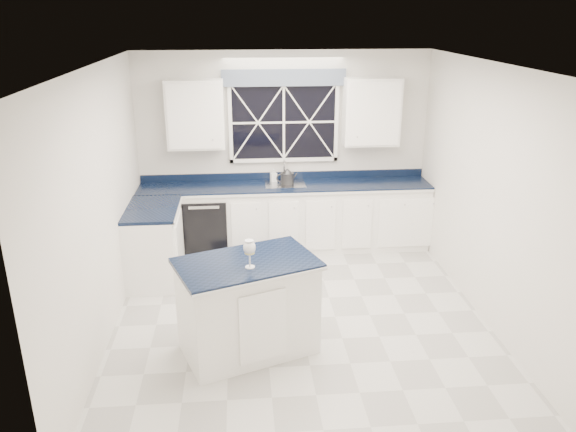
{
  "coord_description": "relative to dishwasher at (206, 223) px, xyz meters",
  "views": [
    {
      "loc": [
        -0.6,
        -5.37,
        3.19
      ],
      "look_at": [
        -0.1,
        0.4,
        1.06
      ],
      "focal_mm": 35.0,
      "sensor_mm": 36.0,
      "label": 1
    }
  ],
  "objects": [
    {
      "name": "dishwasher",
      "position": [
        0.0,
        0.0,
        0.0
      ],
      "size": [
        0.6,
        0.58,
        0.82
      ],
      "primitive_type": "cube",
      "color": "black",
      "rests_on": "ground"
    },
    {
      "name": "upper_cabinets",
      "position": [
        1.1,
        0.13,
        1.49
      ],
      "size": [
        3.1,
        0.34,
        0.9
      ],
      "color": "white",
      "rests_on": "ground"
    },
    {
      "name": "wine_glass",
      "position": [
        0.55,
        -2.64,
        0.74
      ],
      "size": [
        0.11,
        0.11,
        0.27
      ],
      "color": "white",
      "rests_on": "island"
    },
    {
      "name": "base_cabinets",
      "position": [
        0.77,
        -0.17,
        0.04
      ],
      "size": [
        3.99,
        1.6,
        0.9
      ],
      "color": "white",
      "rests_on": "ground"
    },
    {
      "name": "island",
      "position": [
        0.53,
        -2.5,
        0.08
      ],
      "size": [
        1.49,
        1.19,
        0.97
      ],
      "rotation": [
        0.0,
        0.0,
        0.36
      ],
      "color": "white",
      "rests_on": "ground"
    },
    {
      "name": "countertop",
      "position": [
        1.1,
        0.0,
        0.51
      ],
      "size": [
        3.98,
        0.64,
        0.04
      ],
      "primitive_type": "cube",
      "color": "black",
      "rests_on": "base_cabinets"
    },
    {
      "name": "window",
      "position": [
        1.1,
        0.25,
        1.42
      ],
      "size": [
        1.65,
        0.09,
        1.26
      ],
      "color": "black",
      "rests_on": "ground"
    },
    {
      "name": "back_wall",
      "position": [
        1.1,
        0.3,
        0.94
      ],
      "size": [
        4.0,
        0.1,
        2.7
      ],
      "primitive_type": "cube",
      "color": "silver",
      "rests_on": "ground"
    },
    {
      "name": "kettle",
      "position": [
        1.13,
        0.07,
        0.63
      ],
      "size": [
        0.3,
        0.21,
        0.21
      ],
      "rotation": [
        0.0,
        0.0,
        0.16
      ],
      "color": "#29292B",
      "rests_on": "countertop"
    },
    {
      "name": "rug",
      "position": [
        0.67,
        -0.73,
        -0.4
      ],
      "size": [
        1.48,
        1.08,
        0.02
      ],
      "rotation": [
        0.0,
        0.0,
        -0.21
      ],
      "color": "#B7B8B3",
      "rests_on": "ground"
    },
    {
      "name": "faucet",
      "position": [
        1.1,
        0.19,
        0.69
      ],
      "size": [
        0.05,
        0.2,
        0.3
      ],
      "color": "#B4B4B6",
      "rests_on": "countertop"
    },
    {
      "name": "ground",
      "position": [
        1.1,
        -1.95,
        -0.41
      ],
      "size": [
        4.5,
        4.5,
        0.0
      ],
      "primitive_type": "plane",
      "color": "beige",
      "rests_on": "ground"
    },
    {
      "name": "soap_bottle",
      "position": [
        0.95,
        0.18,
        0.62
      ],
      "size": [
        0.1,
        0.1,
        0.18
      ],
      "primitive_type": "imported",
      "rotation": [
        0.0,
        0.0,
        0.26
      ],
      "color": "silver",
      "rests_on": "countertop"
    }
  ]
}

